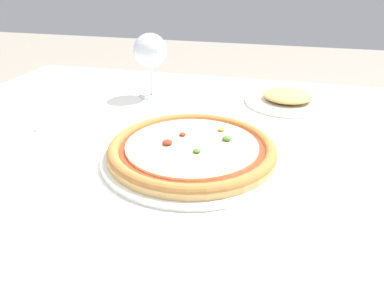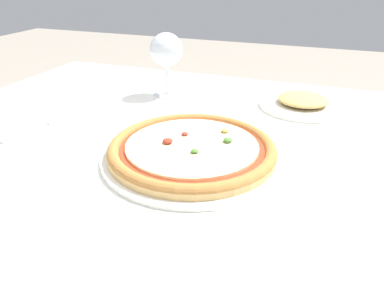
# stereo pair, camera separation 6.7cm
# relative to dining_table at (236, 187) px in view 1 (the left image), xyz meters

# --- Properties ---
(dining_table) EXTENTS (1.47, 0.98, 0.76)m
(dining_table) POSITION_rel_dining_table_xyz_m (0.00, 0.00, 0.00)
(dining_table) COLOR #997047
(dining_table) RESTS_ON ground_plane
(pizza_plate) EXTENTS (0.33, 0.33, 0.04)m
(pizza_plate) POSITION_rel_dining_table_xyz_m (-0.08, -0.06, 0.10)
(pizza_plate) COLOR white
(pizza_plate) RESTS_ON dining_table
(fork) EXTENTS (0.05, 0.17, 0.00)m
(fork) POSITION_rel_dining_table_xyz_m (-0.44, -0.04, 0.09)
(fork) COLOR silver
(fork) RESTS_ON dining_table
(wine_glass_far_left) EXTENTS (0.09, 0.09, 0.16)m
(wine_glass_far_left) POSITION_rel_dining_table_xyz_m (-0.27, 0.26, 0.20)
(wine_glass_far_left) COLOR silver
(wine_glass_far_left) RESTS_ON dining_table
(side_plate) EXTENTS (0.21, 0.21, 0.03)m
(side_plate) POSITION_rel_dining_table_xyz_m (0.08, 0.29, 0.10)
(side_plate) COLOR white
(side_plate) RESTS_ON dining_table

